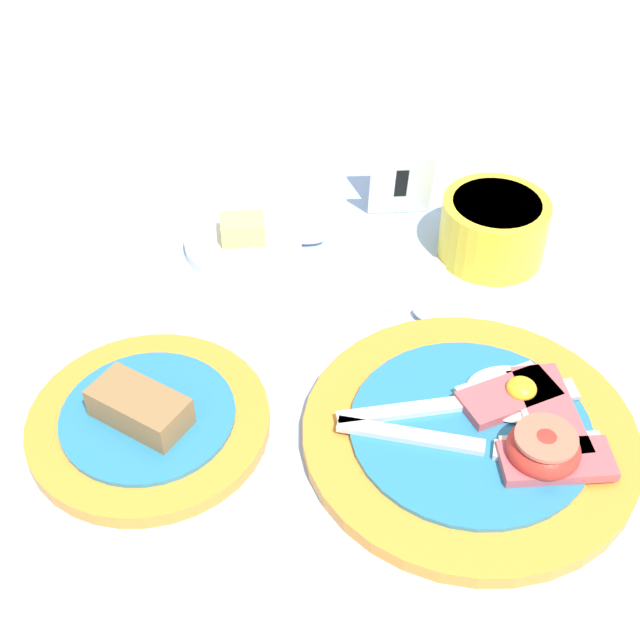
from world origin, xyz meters
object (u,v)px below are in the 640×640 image
bread_plate (148,420)px  number_card (402,179)px  butter_dish (243,240)px  teaspoon_near_cup (422,312)px  sugar_cup (494,227)px  teaspoon_stray (316,239)px  breakfast_plate (482,432)px

bread_plate → number_card: bearing=58.4°
butter_dish → number_card: (0.15, 0.07, 0.03)m
butter_dish → teaspoon_near_cup: 0.19m
bread_plate → sugar_cup: (0.27, 0.24, 0.02)m
sugar_cup → teaspoon_stray: (-0.16, 0.00, -0.03)m
bread_plate → butter_dish: bearing=80.4°
number_card → teaspoon_stray: number_card is taller
breakfast_plate → bread_plate: 0.25m
butter_dish → bread_plate: bearing=-99.6°
breakfast_plate → teaspoon_stray: bearing=121.7°
bread_plate → teaspoon_near_cup: size_ratio=0.98×
number_card → breakfast_plate: bearing=-85.4°
sugar_cup → breakfast_plate: bearing=-94.9°
breakfast_plate → number_card: 0.30m
butter_dish → teaspoon_near_cup: (0.17, -0.08, -0.00)m
butter_dish → teaspoon_stray: 0.07m
butter_dish → teaspoon_stray: size_ratio=0.57×
bread_plate → teaspoon_stray: size_ratio=0.94×
number_card → teaspoon_stray: (-0.08, -0.06, -0.03)m
butter_dish → teaspoon_near_cup: bearing=-26.9°
breakfast_plate → number_card: bearing=102.5°
sugar_cup → number_card: (-0.08, 0.06, 0.01)m
bread_plate → butter_dish: 0.23m
teaspoon_near_cup → teaspoon_stray: bearing=158.4°
breakfast_plate → number_card: (-0.06, 0.29, 0.03)m
teaspoon_stray → breakfast_plate: bearing=132.4°
bread_plate → teaspoon_near_cup: 0.25m
butter_dish → number_card: number_card is taller
breakfast_plate → teaspoon_near_cup: bearing=107.9°
teaspoon_near_cup → sugar_cup: bearing=78.4°
teaspoon_stray → number_card: bearing=-131.8°
bread_plate → breakfast_plate: bearing=1.8°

